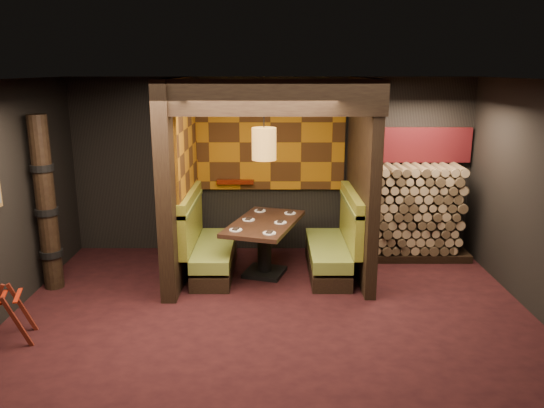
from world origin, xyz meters
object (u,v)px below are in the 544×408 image
at_px(luggage_rack, 5,314).
at_px(firewood_stack, 415,212).
at_px(pendant_lamp, 264,144).
at_px(totem_column, 46,205).
at_px(dining_table, 264,237).
at_px(booth_bench_left, 207,247).
at_px(booth_bench_right, 335,247).

relative_size(luggage_rack, firewood_stack, 0.40).
distance_m(pendant_lamp, totem_column, 3.07).
distance_m(dining_table, totem_column, 3.04).
height_order(luggage_rack, firewood_stack, firewood_stack).
xyz_separation_m(booth_bench_left, totem_column, (-2.09, -0.55, 0.79)).
xyz_separation_m(totem_column, firewood_stack, (5.33, 1.25, -0.44)).
xyz_separation_m(pendant_lamp, luggage_rack, (-2.86, -1.95, -1.63)).
distance_m(booth_bench_right, dining_table, 1.06).
distance_m(booth_bench_left, totem_column, 2.30).
bearing_deg(booth_bench_right, booth_bench_left, 180.00).
relative_size(dining_table, pendant_lamp, 1.54).
distance_m(totem_column, firewood_stack, 5.50).
bearing_deg(firewood_stack, booth_bench_right, -152.65).
xyz_separation_m(booth_bench_right, luggage_rack, (-3.90, -2.07, -0.08)).
bearing_deg(firewood_stack, dining_table, -162.17).
distance_m(dining_table, firewood_stack, 2.52).
height_order(dining_table, pendant_lamp, pendant_lamp).
bearing_deg(booth_bench_right, dining_table, -176.12).
xyz_separation_m(luggage_rack, totem_column, (-0.08, 1.52, 0.86)).
relative_size(booth_bench_right, firewood_stack, 0.92).
relative_size(pendant_lamp, totem_column, 0.47).
height_order(booth_bench_left, dining_table, booth_bench_left).
height_order(totem_column, firewood_stack, totem_column).
bearing_deg(totem_column, pendant_lamp, 8.31).
bearing_deg(firewood_stack, pendant_lamp, -161.09).
distance_m(booth_bench_right, totem_column, 4.10).
bearing_deg(luggage_rack, firewood_stack, 27.76).
height_order(booth_bench_left, luggage_rack, booth_bench_left).
height_order(booth_bench_right, firewood_stack, firewood_stack).
xyz_separation_m(booth_bench_left, dining_table, (0.85, -0.07, 0.18)).
relative_size(booth_bench_right, dining_table, 0.93).
bearing_deg(dining_table, pendant_lamp, -90.00).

